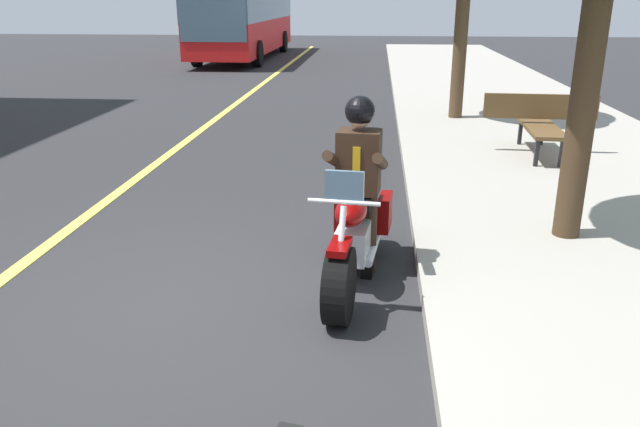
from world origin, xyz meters
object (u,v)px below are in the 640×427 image
rider_main (358,171)px  bus_near (244,14)px  bench_sidewalk (541,119)px  motorcycle_main (355,236)px

rider_main → bus_near: 22.97m
bench_sidewalk → rider_main: bearing=-31.4°
rider_main → bus_near: (-22.25, -5.66, 0.84)m
motorcycle_main → bus_near: size_ratio=0.20×
bench_sidewalk → bus_near: bearing=-154.4°
bus_near → bench_sidewalk: 19.62m
bus_near → bench_sidewalk: bearing=25.6°
bus_near → rider_main: bearing=14.3°
bus_near → motorcycle_main: bearing=14.1°
rider_main → bus_near: bus_near is taller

